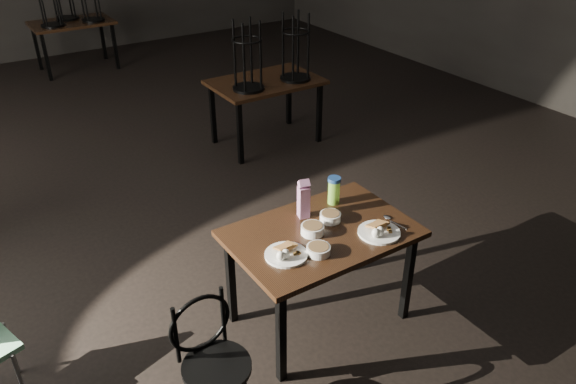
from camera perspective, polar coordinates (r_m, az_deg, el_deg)
main_table at (r=3.72m, az=3.39°, el=-4.98°), size 1.20×0.80×0.75m
plate_left at (r=3.43m, az=-0.20°, el=-6.21°), size 0.27×0.27×0.09m
plate_right at (r=3.67m, az=9.25°, el=-3.89°), size 0.28×0.28×0.09m
bowl_near at (r=3.63m, az=2.50°, el=-3.79°), size 0.15×0.15×0.06m
bowl_far at (r=3.77m, az=4.32°, el=-2.51°), size 0.14×0.14×0.06m
bowl_big at (r=3.46m, az=3.10°, el=-5.87°), size 0.15×0.15×0.05m
juice_carton at (r=3.75m, az=1.60°, el=-0.78°), size 0.09×0.09×0.29m
water_bottle at (r=3.93m, az=4.69°, el=0.20°), size 0.12×0.12×0.20m
spoon at (r=3.85m, az=10.21°, el=-2.65°), size 0.05×0.21×0.01m
bentwood_chair at (r=3.25m, az=-7.89°, el=-15.93°), size 0.39×0.39×0.82m
bg_table_right at (r=6.33m, az=-2.13°, el=11.18°), size 1.20×0.80×1.48m
bg_table_far at (r=9.58m, az=-21.19°, el=16.00°), size 1.20×0.80×1.48m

